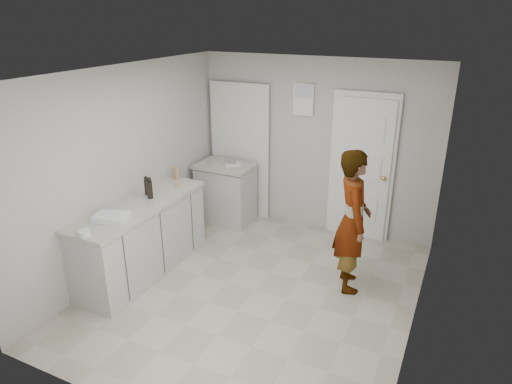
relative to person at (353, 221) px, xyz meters
The scene contains 12 objects.
ground 1.39m from the person, 147.97° to the right, with size 4.00×4.00×0.00m, color #A39E88.
room_shell 1.77m from the person, 129.31° to the left, with size 4.00×4.00×4.00m.
main_counter 2.55m from the person, 161.74° to the right, with size 0.64×1.96×0.93m.
side_counter 2.43m from the person, 156.33° to the left, with size 0.84×0.61×0.93m.
person is the anchor object (origin of this frame).
cake_mix_box 2.49m from the person, behind, with size 0.10×0.04×0.16m, color #926E49.
spice_jar 2.28m from the person, behind, with size 0.05×0.05×0.07m, color tan.
oil_cruet_a 2.45m from the person, 165.84° to the right, with size 0.07×0.07×0.27m.
oil_cruet_b 2.54m from the person, 168.11° to the right, with size 0.05×0.05×0.25m.
baking_dish 2.69m from the person, 151.44° to the right, with size 0.41×0.34×0.06m.
egg_bowl 2.90m from the person, 144.31° to the right, with size 0.13×0.13×0.05m.
papers 2.34m from the person, 154.13° to the left, with size 0.23×0.29×0.01m, color white.
Camera 1 is at (1.97, -4.10, 3.06)m, focal length 32.00 mm.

